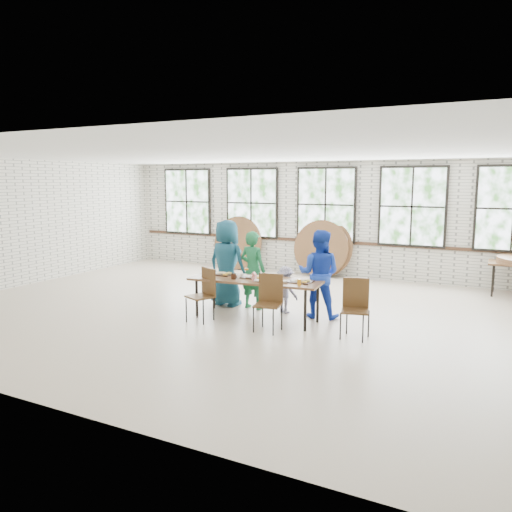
% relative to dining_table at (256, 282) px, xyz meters
% --- Properties ---
extents(room, '(12.00, 12.00, 12.00)m').
position_rel_dining_table_xyz_m(room, '(-0.33, 4.69, 1.14)').
color(room, '#C5B19D').
rests_on(room, ground).
extents(dining_table, '(2.46, 1.01, 0.74)m').
position_rel_dining_table_xyz_m(dining_table, '(0.00, 0.00, 0.00)').
color(dining_table, brown).
rests_on(dining_table, ground).
extents(chair_near_left, '(0.55, 0.54, 0.95)m').
position_rel_dining_table_xyz_m(chair_near_left, '(-0.77, -0.51, -0.13)').
color(chair_near_left, '#54381C').
rests_on(chair_near_left, ground).
extents(chair_near_right, '(0.48, 0.47, 0.95)m').
position_rel_dining_table_xyz_m(chair_near_right, '(0.51, -0.49, -0.13)').
color(chair_near_right, '#54381C').
rests_on(chair_near_right, ground).
extents(chair_spare, '(0.51, 0.49, 0.95)m').
position_rel_dining_table_xyz_m(chair_spare, '(1.90, -0.20, -0.13)').
color(chair_spare, '#54381C').
rests_on(chair_spare, ground).
extents(adult_teal, '(0.89, 0.62, 1.73)m').
position_rel_dining_table_xyz_m(adult_teal, '(-0.98, 0.65, 0.18)').
color(adult_teal, '#1C536A').
rests_on(adult_teal, ground).
extents(adult_green, '(0.60, 0.44, 1.53)m').
position_rel_dining_table_xyz_m(adult_green, '(-0.40, 0.65, 0.08)').
color(adult_green, '#1E7140').
rests_on(adult_green, ground).
extents(toddler, '(0.66, 0.51, 0.89)m').
position_rel_dining_table_xyz_m(toddler, '(0.30, 0.65, -0.24)').
color(toddler, '#1C1542').
rests_on(toddler, ground).
extents(adult_blue, '(0.85, 0.70, 1.62)m').
position_rel_dining_table_xyz_m(adult_blue, '(0.97, 0.65, 0.12)').
color(adult_blue, '#1A3EBC').
rests_on(adult_blue, ground).
extents(tabletop_clutter, '(2.02, 0.59, 0.11)m').
position_rel_dining_table_xyz_m(tabletop_clutter, '(0.14, -0.03, 0.08)').
color(tabletop_clutter, black).
rests_on(tabletop_clutter, dining_table).
extents(round_tops_leaning, '(4.12, 0.48, 1.49)m').
position_rel_dining_table_xyz_m(round_tops_leaning, '(-1.60, 4.49, 0.05)').
color(round_tops_leaning, brown).
rests_on(round_tops_leaning, ground).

